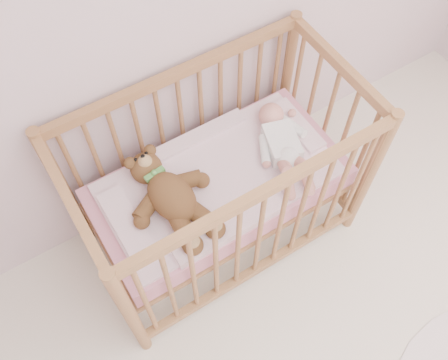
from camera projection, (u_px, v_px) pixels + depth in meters
crib at (219, 185)px, 2.43m from camera, size 1.36×0.76×1.00m
mattress at (219, 187)px, 2.44m from camera, size 1.22×0.62×0.13m
blanket at (218, 179)px, 2.38m from camera, size 1.10×0.58×0.06m
baby at (282, 141)px, 2.40m from camera, size 0.42×0.62×0.14m
teddy_bear at (172, 198)px, 2.23m from camera, size 0.49×0.65×0.17m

